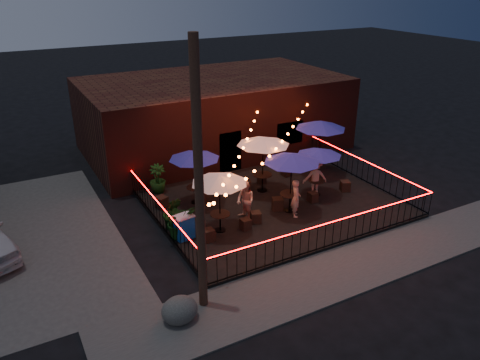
# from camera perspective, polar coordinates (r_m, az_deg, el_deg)

# --- Properties ---
(ground) EXTENTS (110.00, 110.00, 0.00)m
(ground) POSITION_cam_1_polar(r_m,az_deg,el_deg) (18.94, 7.31, -5.57)
(ground) COLOR black
(ground) RESTS_ON ground
(patio) EXTENTS (10.00, 8.00, 0.15)m
(patio) POSITION_cam_1_polar(r_m,az_deg,el_deg) (20.35, 4.07, -2.97)
(patio) COLOR black
(patio) RESTS_ON ground
(sidewalk) EXTENTS (18.00, 2.50, 0.05)m
(sidewalk) POSITION_cam_1_polar(r_m,az_deg,el_deg) (16.82, 13.80, -10.18)
(sidewalk) COLOR #403E3B
(sidewalk) RESTS_ON ground
(brick_building) EXTENTS (14.00, 8.00, 4.00)m
(brick_building) POSITION_cam_1_polar(r_m,az_deg,el_deg) (26.65, -3.24, 8.09)
(brick_building) COLOR #3B1510
(brick_building) RESTS_ON ground
(utility_pole) EXTENTS (0.26, 0.26, 8.00)m
(utility_pole) POSITION_cam_1_polar(r_m,az_deg,el_deg) (12.68, -5.01, -0.71)
(utility_pole) COLOR #3A2417
(utility_pole) RESTS_ON ground
(fence_front) EXTENTS (10.00, 0.04, 1.04)m
(fence_front) POSITION_cam_1_polar(r_m,az_deg,el_deg) (17.26, 11.27, -6.47)
(fence_front) COLOR black
(fence_front) RESTS_ON patio
(fence_left) EXTENTS (0.04, 8.00, 1.04)m
(fence_left) POSITION_cam_1_polar(r_m,az_deg,el_deg) (18.16, -9.39, -4.69)
(fence_left) COLOR black
(fence_left) RESTS_ON patio
(fence_right) EXTENTS (0.04, 8.00, 1.04)m
(fence_right) POSITION_cam_1_polar(r_m,az_deg,el_deg) (22.97, 14.72, 1.13)
(fence_right) COLOR black
(fence_right) RESTS_ON patio
(festoon_lights) EXTENTS (10.02, 8.72, 1.32)m
(festoon_lights) POSITION_cam_1_polar(r_m,az_deg,el_deg) (18.63, 2.15, 2.69)
(festoon_lights) COLOR #FF540F
(festoon_lights) RESTS_ON ground
(cafe_table_0) EXTENTS (2.26, 2.26, 2.35)m
(cafe_table_0) POSITION_cam_1_polar(r_m,az_deg,el_deg) (17.23, -2.54, 0.05)
(cafe_table_0) COLOR black
(cafe_table_0) RESTS_ON patio
(cafe_table_1) EXTENTS (2.46, 2.46, 2.37)m
(cafe_table_1) POSITION_cam_1_polar(r_m,az_deg,el_deg) (19.52, -5.60, 2.96)
(cafe_table_1) COLOR black
(cafe_table_1) RESTS_ON patio
(cafe_table_2) EXTENTS (2.91, 2.91, 2.55)m
(cafe_table_2) POSITION_cam_1_polar(r_m,az_deg,el_deg) (18.77, 6.35, 2.59)
(cafe_table_2) COLOR black
(cafe_table_2) RESTS_ON patio
(cafe_table_3) EXTENTS (3.03, 3.03, 2.59)m
(cafe_table_3) POSITION_cam_1_polar(r_m,az_deg,el_deg) (20.52, 2.84, 4.71)
(cafe_table_3) COLOR black
(cafe_table_3) RESTS_ON patio
(cafe_table_4) EXTENTS (2.63, 2.63, 2.19)m
(cafe_table_4) POSITION_cam_1_polar(r_m,az_deg,el_deg) (20.51, 9.61, 3.31)
(cafe_table_4) COLOR black
(cafe_table_4) RESTS_ON patio
(cafe_table_5) EXTENTS (3.20, 3.20, 2.68)m
(cafe_table_5) POSITION_cam_1_polar(r_m,az_deg,el_deg) (22.78, 9.81, 6.58)
(cafe_table_5) COLOR black
(cafe_table_5) RESTS_ON patio
(bistro_chair_0) EXTENTS (0.39, 0.39, 0.46)m
(bistro_chair_0) POSITION_cam_1_polar(r_m,az_deg,el_deg) (17.46, -3.85, -6.70)
(bistro_chair_0) COLOR black
(bistro_chair_0) RESTS_ON patio
(bistro_chair_1) EXTENTS (0.38, 0.38, 0.43)m
(bistro_chair_1) POSITION_cam_1_polar(r_m,az_deg,el_deg) (18.17, 0.67, -5.39)
(bistro_chair_1) COLOR black
(bistro_chair_1) RESTS_ON patio
(bistro_chair_2) EXTENTS (0.55, 0.55, 0.51)m
(bistro_chair_2) POSITION_cam_1_polar(r_m,az_deg,el_deg) (20.01, -9.54, -2.70)
(bistro_chair_2) COLOR black
(bistro_chair_2) RESTS_ON patio
(bistro_chair_3) EXTENTS (0.53, 0.53, 0.49)m
(bistro_chair_3) POSITION_cam_1_polar(r_m,az_deg,el_deg) (20.42, -3.73, -1.86)
(bistro_chair_3) COLOR black
(bistro_chair_3) RESTS_ON patio
(bistro_chair_4) EXTENTS (0.48, 0.48, 0.46)m
(bistro_chair_4) POSITION_cam_1_polar(r_m,az_deg,el_deg) (18.62, 1.93, -4.57)
(bistro_chair_4) COLOR black
(bistro_chair_4) RESTS_ON patio
(bistro_chair_5) EXTENTS (0.56, 0.56, 0.51)m
(bistro_chair_5) POSITION_cam_1_polar(r_m,az_deg,el_deg) (19.66, 4.60, -2.92)
(bistro_chair_5) COLOR black
(bistro_chair_5) RESTS_ON patio
(bistro_chair_6) EXTENTS (0.49, 0.49, 0.45)m
(bistro_chair_6) POSITION_cam_1_polar(r_m,az_deg,el_deg) (21.41, 0.82, -0.60)
(bistro_chair_6) COLOR black
(bistro_chair_6) RESTS_ON patio
(bistro_chair_7) EXTENTS (0.35, 0.35, 0.40)m
(bistro_chair_7) POSITION_cam_1_polar(r_m,az_deg,el_deg) (22.08, 2.67, 0.11)
(bistro_chair_7) COLOR black
(bistro_chair_7) RESTS_ON patio
(bistro_chair_8) EXTENTS (0.37, 0.37, 0.43)m
(bistro_chair_8) POSITION_cam_1_polar(r_m,az_deg,el_deg) (20.52, 8.85, -2.06)
(bistro_chair_8) COLOR black
(bistro_chair_8) RESTS_ON patio
(bistro_chair_9) EXTENTS (0.52, 0.52, 0.48)m
(bistro_chair_9) POSITION_cam_1_polar(r_m,az_deg,el_deg) (21.79, 12.69, -0.72)
(bistro_chair_9) COLOR black
(bistro_chair_9) RESTS_ON patio
(bistro_chair_10) EXTENTS (0.43, 0.43, 0.49)m
(bistro_chair_10) POSITION_cam_1_polar(r_m,az_deg,el_deg) (22.99, 5.68, 1.12)
(bistro_chair_10) COLOR black
(bistro_chair_10) RESTS_ON patio
(bistro_chair_11) EXTENTS (0.42, 0.42, 0.47)m
(bistro_chair_11) POSITION_cam_1_polar(r_m,az_deg,el_deg) (24.28, 9.84, 2.12)
(bistro_chair_11) COLOR black
(bistro_chair_11) RESTS_ON patio
(patron_a) EXTENTS (0.59, 0.69, 1.59)m
(patron_a) POSITION_cam_1_polar(r_m,az_deg,el_deg) (19.00, 6.82, -2.21)
(patron_a) COLOR tan
(patron_a) RESTS_ON patio
(patron_b) EXTENTS (0.74, 0.89, 1.66)m
(patron_b) POSITION_cam_1_polar(r_m,az_deg,el_deg) (18.57, 0.65, -2.56)
(patron_b) COLOR tan
(patron_b) RESTS_ON patio
(patron_c) EXTENTS (1.23, 0.96, 1.68)m
(patron_c) POSITION_cam_1_polar(r_m,az_deg,el_deg) (20.99, 9.13, 0.40)
(patron_c) COLOR tan
(patron_c) RESTS_ON patio
(potted_shrub_a) EXTENTS (1.28, 1.13, 1.35)m
(potted_shrub_a) POSITION_cam_1_polar(r_m,az_deg,el_deg) (17.60, -7.41, -4.93)
(potted_shrub_a) COLOR #17390D
(potted_shrub_a) RESTS_ON patio
(potted_shrub_b) EXTENTS (0.89, 0.81, 1.32)m
(potted_shrub_b) POSITION_cam_1_polar(r_m,az_deg,el_deg) (18.24, -8.29, -3.95)
(potted_shrub_b) COLOR #11410E
(potted_shrub_b) RESTS_ON patio
(potted_shrub_c) EXTENTS (0.74, 0.74, 1.30)m
(potted_shrub_c) POSITION_cam_1_polar(r_m,az_deg,el_deg) (21.32, -10.02, 0.15)
(potted_shrub_c) COLOR #143A13
(potted_shrub_c) RESTS_ON patio
(cooler) EXTENTS (0.80, 0.64, 0.95)m
(cooler) POSITION_cam_1_polar(r_m,az_deg,el_deg) (17.57, -6.84, -5.68)
(cooler) COLOR #1251B6
(cooler) RESTS_ON patio
(boulder) EXTENTS (1.01, 0.87, 0.76)m
(boulder) POSITION_cam_1_polar(r_m,az_deg,el_deg) (14.07, -7.38, -15.47)
(boulder) COLOR #42423D
(boulder) RESTS_ON ground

